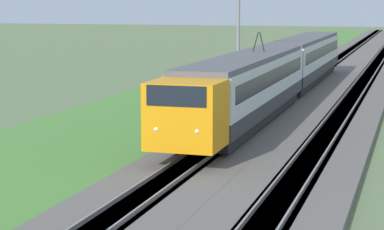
# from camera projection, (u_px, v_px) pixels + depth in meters

# --- Properties ---
(ballast_main) EXTENTS (240.00, 4.40, 0.30)m
(ballast_main) POSITION_uv_depth(u_px,v_px,m) (291.00, 94.00, 52.61)
(ballast_main) COLOR #605B56
(ballast_main) RESTS_ON ground
(ballast_adjacent) EXTENTS (240.00, 4.40, 0.30)m
(ballast_adjacent) POSITION_uv_depth(u_px,v_px,m) (355.00, 96.00, 51.36)
(ballast_adjacent) COLOR #605B56
(ballast_adjacent) RESTS_ON ground
(track_main) EXTENTS (240.00, 1.57, 0.45)m
(track_main) POSITION_uv_depth(u_px,v_px,m) (291.00, 93.00, 52.61)
(track_main) COLOR #4C4238
(track_main) RESTS_ON ground
(track_adjacent) EXTENTS (240.00, 1.57, 0.45)m
(track_adjacent) POSITION_uv_depth(u_px,v_px,m) (355.00, 96.00, 51.36)
(track_adjacent) COLOR #4C4238
(track_adjacent) RESTS_ON ground
(grass_verge) EXTENTS (240.00, 12.04, 0.12)m
(grass_verge) POSITION_uv_depth(u_px,v_px,m) (215.00, 92.00, 54.23)
(grass_verge) COLOR #4C8438
(grass_verge) RESTS_ON ground
(passenger_train) EXTENTS (43.25, 2.90, 4.91)m
(passenger_train) POSITION_uv_depth(u_px,v_px,m) (281.00, 69.00, 48.16)
(passenger_train) COLOR orange
(passenger_train) RESTS_ON ground
(catenary_mast_mid) EXTENTS (0.22, 2.56, 8.12)m
(catenary_mast_mid) POSITION_uv_depth(u_px,v_px,m) (239.00, 39.00, 47.88)
(catenary_mast_mid) COLOR slate
(catenary_mast_mid) RESTS_ON ground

